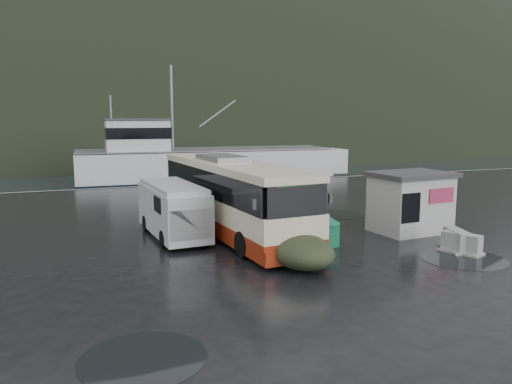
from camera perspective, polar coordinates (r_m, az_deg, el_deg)
name	(u,v)px	position (r m, az deg, el deg)	size (l,w,h in m)	color
ground	(278,247)	(20.32, 2.51, -6.28)	(160.00, 160.00, 0.00)	black
harbor_water	(98,139)	(128.35, -17.57, 5.80)	(300.00, 180.00, 0.02)	black
quay_edge	(175,185)	(39.16, -9.24, 0.79)	(160.00, 0.60, 1.50)	#999993
headland	(101,128)	(268.65, -17.32, 7.02)	(780.00, 540.00, 570.00)	black
coach_bus	(231,232)	(22.81, -2.85, -4.64)	(3.07, 12.28, 3.47)	beige
white_van	(174,236)	(22.33, -9.39, -5.04)	(1.96, 5.68, 2.37)	silver
waste_bin_left	(301,262)	(18.32, 5.18, -7.97)	(1.06, 1.06, 1.47)	#136B43
waste_bin_right	(322,246)	(20.59, 7.60, -6.15)	(1.00, 1.00, 1.39)	#136B43
dome_tent	(300,267)	(17.70, 5.07, -8.56)	(2.13, 2.98, 1.17)	#2F3821
ticket_kiosk	(409,232)	(24.01, 17.08, -4.34)	(3.51, 2.66, 2.75)	#B8B8B4
jersey_barrier_a	(461,253)	(20.96, 22.36, -6.47)	(0.78, 1.56, 0.78)	#999993
jersey_barrier_b	(457,250)	(21.30, 21.96, -6.21)	(0.82, 1.64, 0.82)	#999993
fishing_trawler	(207,171)	(49.37, -5.59, 2.44)	(28.96, 6.33, 11.59)	silver
puddles	(352,258)	(19.04, 10.91, -7.43)	(15.21, 15.41, 0.01)	black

